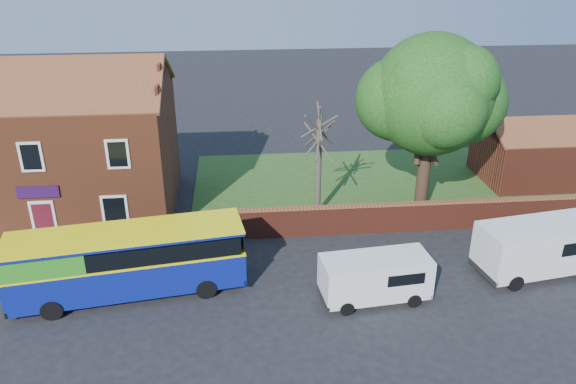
{
  "coord_description": "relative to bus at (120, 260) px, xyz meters",
  "views": [
    {
      "loc": [
        2.75,
        -18.3,
        14.02
      ],
      "look_at": [
        4.95,
        5.0,
        3.39
      ],
      "focal_mm": 35.0,
      "sensor_mm": 36.0,
      "label": 1
    }
  ],
  "objects": [
    {
      "name": "ground",
      "position": [
        2.36,
        -2.53,
        -1.68
      ],
      "size": [
        120.0,
        120.0,
        0.0
      ],
      "primitive_type": "plane",
      "color": "black",
      "rests_on": "ground"
    },
    {
      "name": "pavement",
      "position": [
        -4.64,
        3.22,
        -1.62
      ],
      "size": [
        18.0,
        3.5,
        0.12
      ],
      "primitive_type": "cube",
      "color": "gray",
      "rests_on": "ground"
    },
    {
      "name": "outbuilding",
      "position": [
        24.36,
        10.47,
        -0.07
      ],
      "size": [
        8.2,
        5.06,
        4.17
      ],
      "color": "maroon",
      "rests_on": "ground"
    },
    {
      "name": "grass_strip",
      "position": [
        15.36,
        10.47,
        -1.66
      ],
      "size": [
        26.0,
        12.0,
        0.04
      ],
      "primitive_type": "cube",
      "color": "#426B28",
      "rests_on": "ground"
    },
    {
      "name": "van_far",
      "position": [
        18.47,
        -0.02,
        -0.31
      ],
      "size": [
        5.85,
        3.08,
        2.45
      ],
      "rotation": [
        0.0,
        0.0,
        0.16
      ],
      "color": "white",
      "rests_on": "ground"
    },
    {
      "name": "bus",
      "position": [
        0.0,
        0.0,
        0.0
      ],
      "size": [
        9.95,
        3.86,
        2.96
      ],
      "rotation": [
        0.0,
        0.0,
        0.15
      ],
      "color": "navy",
      "rests_on": "ground"
    },
    {
      "name": "bare_tree",
      "position": [
        9.36,
        6.79,
        1.39
      ],
      "size": [
        2.24,
        2.67,
        5.98
      ],
      "color": "#4C4238",
      "rests_on": "ground"
    },
    {
      "name": "kerb",
      "position": [
        -4.64,
        1.47,
        -1.61
      ],
      "size": [
        18.0,
        0.15,
        0.14
      ],
      "primitive_type": "cube",
      "color": "slate",
      "rests_on": "ground"
    },
    {
      "name": "shop_building",
      "position": [
        -4.66,
        8.97,
        1.73
      ],
      "size": [
        12.3,
        8.13,
        10.5
      ],
      "color": "brown",
      "rests_on": "ground"
    },
    {
      "name": "van_near",
      "position": [
        10.62,
        -1.38,
        -0.57
      ],
      "size": [
        4.7,
        2.26,
        1.99
      ],
      "rotation": [
        0.0,
        0.0,
        0.1
      ],
      "color": "white",
      "rests_on": "ground"
    },
    {
      "name": "boundary_wall",
      "position": [
        15.36,
        4.47,
        -0.87
      ],
      "size": [
        22.0,
        0.38,
        1.6
      ],
      "color": "maroon",
      "rests_on": "ground"
    },
    {
      "name": "large_tree",
      "position": [
        15.29,
        7.03,
        4.73
      ],
      "size": [
        8.03,
        6.35,
        9.8
      ],
      "color": "black",
      "rests_on": "ground"
    }
  ]
}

